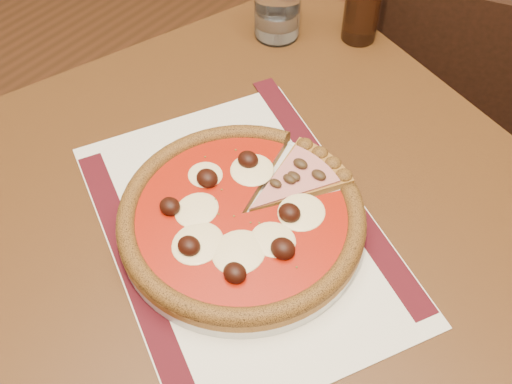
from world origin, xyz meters
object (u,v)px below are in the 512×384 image
at_px(pizza, 241,216).
at_px(water_glass, 277,11).
at_px(table, 247,259).
at_px(plate, 242,225).
at_px(chair_far, 453,113).

distance_m(pizza, water_glass, 0.41).
relative_size(table, pizza, 3.24).
distance_m(plate, pizza, 0.02).
xyz_separation_m(table, chair_far, (0.02, 0.66, -0.19)).
distance_m(chair_far, water_glass, 0.52).
bearing_deg(pizza, plate, 80.34).
height_order(pizza, water_glass, water_glass).
bearing_deg(plate, chair_far, 89.33).
xyz_separation_m(chair_far, pizza, (-0.01, -0.68, 0.32)).
bearing_deg(chair_far, plate, 70.81).
xyz_separation_m(table, plate, (0.01, -0.02, 0.11)).
height_order(chair_far, plate, chair_far).
height_order(table, pizza, pizza).
bearing_deg(water_glass, plate, -57.84).
relative_size(table, chair_far, 1.23).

